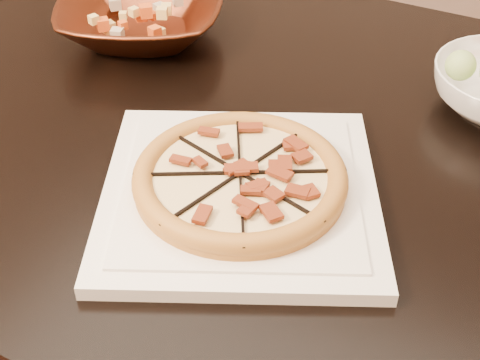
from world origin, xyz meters
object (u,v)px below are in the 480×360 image
Objects in this scene: plate at (240,193)px; bronze_bowl at (141,18)px; dining_table at (228,164)px; pizza at (240,177)px.

plate is 0.45m from bronze_bowl.
bronze_bowl is at bearing 148.21° from dining_table.
pizza is 0.93× the size of bronze_bowl.
dining_table is 0.22m from plate.
bronze_bowl is (-0.23, 0.14, 0.13)m from dining_table.
dining_table is at bearing -31.79° from bronze_bowl.
dining_table is 0.23m from pizza.
pizza is (0.10, -0.17, 0.13)m from dining_table.
bronze_bowl is at bearing 136.82° from pizza.
plate is 0.02m from pizza.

